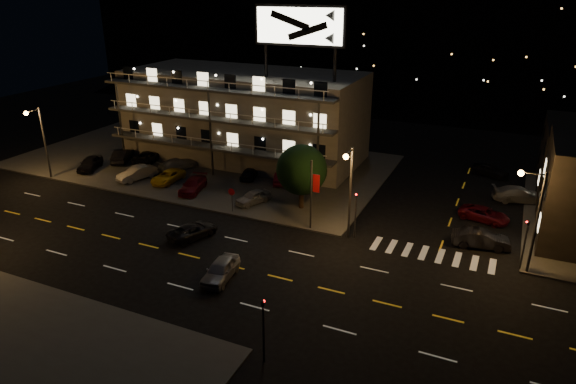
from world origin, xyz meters
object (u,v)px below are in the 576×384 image
at_px(side_car_0, 481,239).
at_px(road_car_east, 221,270).
at_px(road_car_west, 193,231).
at_px(lot_car_2, 168,176).
at_px(tree, 301,171).
at_px(lot_car_4, 253,197).
at_px(lot_car_7, 178,164).

bearing_deg(side_car_0, road_car_east, 117.32).
height_order(road_car_east, road_car_west, road_car_east).
bearing_deg(side_car_0, lot_car_2, 77.29).
distance_m(tree, road_car_west, 11.52).
xyz_separation_m(road_car_east, road_car_west, (-5.63, 4.71, -0.11)).
xyz_separation_m(tree, road_car_west, (-6.05, -9.25, -3.24)).
bearing_deg(lot_car_4, tree, 35.21).
xyz_separation_m(lot_car_4, side_car_0, (21.07, -0.06, -0.04)).
bearing_deg(side_car_0, tree, 76.25).
distance_m(lot_car_2, road_car_east, 21.01).
relative_size(side_car_0, road_car_west, 1.04).
relative_size(tree, road_car_east, 1.47).
xyz_separation_m(tree, lot_car_7, (-17.09, 4.02, -3.02)).
xyz_separation_m(lot_car_2, road_car_west, (9.73, -9.63, -0.15)).
height_order(side_car_0, road_car_east, side_car_0).
xyz_separation_m(tree, lot_car_2, (-15.78, 0.38, -3.09)).
bearing_deg(lot_car_7, lot_car_2, 129.56).
bearing_deg(tree, lot_car_4, -168.54).
bearing_deg(lot_car_7, tree, -173.40).
height_order(tree, lot_car_7, tree).
distance_m(lot_car_2, side_car_0, 32.22).
xyz_separation_m(lot_car_7, side_car_0, (33.50, -5.02, -0.08)).
distance_m(lot_car_7, road_car_west, 17.26).
distance_m(road_car_east, road_car_west, 7.34).
xyz_separation_m(lot_car_2, lot_car_4, (11.12, -1.32, 0.03)).
height_order(tree, lot_car_4, tree).
bearing_deg(lot_car_2, tree, -2.09).
bearing_deg(lot_car_7, road_car_west, 149.58).
relative_size(lot_car_4, road_car_east, 0.88).
height_order(tree, road_car_west, tree).
relative_size(tree, road_car_west, 1.41).
xyz_separation_m(lot_car_4, road_car_west, (-1.39, -8.31, -0.18)).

